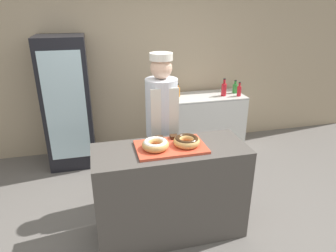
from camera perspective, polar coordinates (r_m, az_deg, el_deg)
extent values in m
plane|color=#66605B|center=(3.28, 0.45, -19.13)|extent=(14.00, 14.00, 0.00)
cube|color=tan|center=(4.63, -6.25, 11.95)|extent=(8.00, 0.06, 2.70)
cube|color=#4C4742|center=(2.99, 0.48, -12.34)|extent=(1.43, 0.57, 0.94)
cube|color=#D84C33|center=(2.74, 0.51, -4.02)|extent=(0.63, 0.40, 0.02)
torus|color=tan|center=(2.68, -2.41, -3.60)|extent=(0.24, 0.24, 0.07)
torus|color=white|center=(2.67, -2.42, -3.21)|extent=(0.22, 0.22, 0.05)
torus|color=tan|center=(2.74, 3.57, -2.95)|extent=(0.24, 0.24, 0.07)
torus|color=#331E0F|center=(2.74, 3.58, -2.57)|extent=(0.22, 0.22, 0.05)
cube|color=#382111|center=(2.85, -1.65, -2.36)|extent=(0.07, 0.07, 0.03)
cube|color=#382111|center=(2.88, 1.14, -2.07)|extent=(0.07, 0.07, 0.03)
cylinder|color=#4C4C51|center=(3.50, -1.14, -7.77)|extent=(0.25, 0.25, 0.83)
cylinder|color=silver|center=(3.20, -1.24, 3.54)|extent=(0.34, 0.34, 0.62)
cube|color=silver|center=(3.22, -0.55, -4.18)|extent=(0.29, 0.02, 1.31)
sphere|color=beige|center=(3.09, -1.30, 10.99)|extent=(0.22, 0.22, 0.22)
cylinder|color=white|center=(3.07, -1.32, 13.10)|extent=(0.24, 0.24, 0.07)
cube|color=black|center=(4.36, -18.58, 4.14)|extent=(0.62, 0.60, 1.80)
cube|color=silver|center=(4.05, -18.89, 3.30)|extent=(0.51, 0.02, 1.44)
cube|color=silver|center=(4.80, 7.37, 0.86)|extent=(1.10, 0.57, 0.86)
cube|color=gray|center=(4.67, 7.62, 5.57)|extent=(1.10, 0.57, 0.01)
cylinder|color=orange|center=(4.55, 1.83, 6.46)|extent=(0.08, 0.08, 0.13)
cylinder|color=orange|center=(4.53, 1.84, 7.58)|extent=(0.03, 0.03, 0.05)
cylinder|color=black|center=(4.52, 1.85, 7.98)|extent=(0.04, 0.04, 0.01)
cylinder|color=red|center=(4.65, 10.59, 6.78)|extent=(0.08, 0.08, 0.18)
cylinder|color=red|center=(4.62, 10.70, 8.29)|extent=(0.03, 0.03, 0.07)
cylinder|color=black|center=(4.61, 10.74, 8.80)|extent=(0.04, 0.04, 0.01)
cylinder|color=#2D8C38|center=(4.85, 12.63, 6.95)|extent=(0.07, 0.07, 0.14)
cylinder|color=#2D8C38|center=(4.83, 12.73, 8.04)|extent=(0.03, 0.03, 0.05)
cylinder|color=black|center=(4.82, 12.76, 8.42)|extent=(0.04, 0.04, 0.01)
cylinder|color=red|center=(4.69, 13.38, 6.45)|extent=(0.06, 0.06, 0.15)
cylinder|color=red|center=(4.67, 13.49, 7.66)|extent=(0.03, 0.03, 0.06)
cylinder|color=black|center=(4.66, 13.53, 8.07)|extent=(0.03, 0.03, 0.01)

